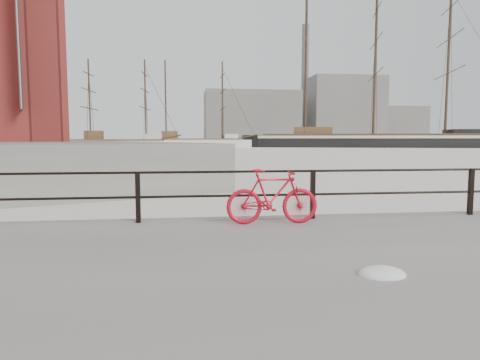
{
  "coord_description": "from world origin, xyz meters",
  "views": [
    {
      "loc": [
        -2.56,
        -8.56,
        1.99
      ],
      "look_at": [
        -1.29,
        1.5,
        1.0
      ],
      "focal_mm": 32.0,
      "sensor_mm": 36.0,
      "label": 1
    }
  ],
  "objects_px": {
    "barque_black": "(373,147)",
    "schooner_mid": "(195,148)",
    "bicycle": "(272,197)",
    "schooner_left": "(119,149)"
  },
  "relations": [
    {
      "from": "schooner_left",
      "to": "barque_black",
      "type": "bearing_deg",
      "value": 17.79
    },
    {
      "from": "barque_black",
      "to": "schooner_mid",
      "type": "bearing_deg",
      "value": -161.64
    },
    {
      "from": "bicycle",
      "to": "barque_black",
      "type": "height_order",
      "value": "barque_black"
    },
    {
      "from": "schooner_mid",
      "to": "schooner_left",
      "type": "height_order",
      "value": "schooner_mid"
    },
    {
      "from": "barque_black",
      "to": "schooner_left",
      "type": "bearing_deg",
      "value": -150.95
    },
    {
      "from": "bicycle",
      "to": "schooner_left",
      "type": "relative_size",
      "value": 0.08
    },
    {
      "from": "bicycle",
      "to": "barque_black",
      "type": "relative_size",
      "value": 0.03
    },
    {
      "from": "barque_black",
      "to": "schooner_left",
      "type": "height_order",
      "value": "barque_black"
    },
    {
      "from": "bicycle",
      "to": "schooner_mid",
      "type": "height_order",
      "value": "schooner_mid"
    },
    {
      "from": "barque_black",
      "to": "schooner_mid",
      "type": "relative_size",
      "value": 2.57
    }
  ]
}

